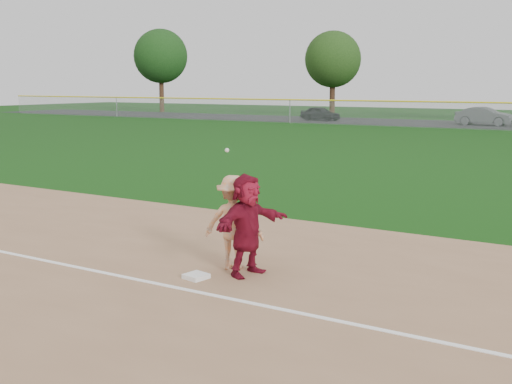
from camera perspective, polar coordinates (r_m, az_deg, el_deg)
The scene contains 9 objects.
ground at distance 11.26m, azimuth -4.00°, elevation -7.63°, with size 160.00×160.00×0.00m, color #0F3B0B.
foul_line at distance 10.64m, azimuth -6.52°, elevation -8.56°, with size 60.00×0.10×0.01m, color white.
first_base at distance 11.18m, azimuth -5.34°, elevation -7.46°, with size 0.36×0.36×0.08m, color white.
base_runner at distance 11.14m, azimuth -0.79°, elevation -2.93°, with size 1.66×0.53×1.79m, color maroon.
car_left at distance 59.60m, azimuth 5.74°, elevation 6.96°, with size 1.52×3.78×1.29m, color black.
car_mid at distance 55.52m, azimuth 19.65°, elevation 6.37°, with size 1.57×4.49×1.48m, color #505156.
first_base_play at distance 11.54m, azimuth -2.00°, elevation -2.71°, with size 1.23×0.92×2.24m.
tree_0 at distance 78.91m, azimuth -8.47°, elevation 11.85°, with size 6.40×6.40×9.81m.
tree_1 at distance 67.96m, azimuth 6.86°, elevation 11.62°, with size 5.80×5.80×8.75m.
Camera 1 is at (6.24, -8.76, 3.33)m, focal length 45.00 mm.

